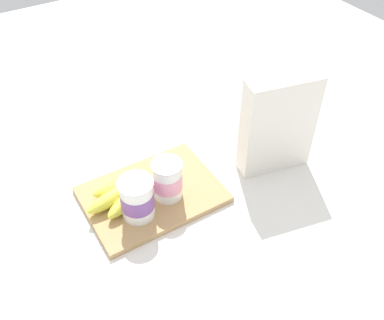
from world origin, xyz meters
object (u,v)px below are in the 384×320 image
Objects in this scene: yogurt_cup_front at (167,180)px; yogurt_cup_back at (137,199)px; cereal_box at (278,125)px; banana_bunch at (127,190)px; cutting_board at (152,194)px.

yogurt_cup_back is (0.08, 0.02, 0.00)m from yogurt_cup_front.
yogurt_cup_front is 0.98× the size of yogurt_cup_back.
yogurt_cup_back is at bearing -170.16° from cereal_box.
yogurt_cup_back reaches higher than banana_bunch.
cereal_box is at bearing 177.79° from yogurt_cup_back.
cutting_board is 0.06m from banana_bunch.
cutting_board is 1.55× the size of banana_bunch.
yogurt_cup_front is at bearing -174.32° from cereal_box.
cutting_board is 0.09m from yogurt_cup_back.
cutting_board is at bearing -142.21° from yogurt_cup_back.
cutting_board is 3.19× the size of yogurt_cup_front.
banana_bunch is at bearing -92.37° from yogurt_cup_back.
banana_bunch is (0.08, -0.04, -0.03)m from yogurt_cup_front.
cereal_box is at bearing 169.71° from cutting_board.
yogurt_cup_front is 0.49× the size of banana_bunch.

